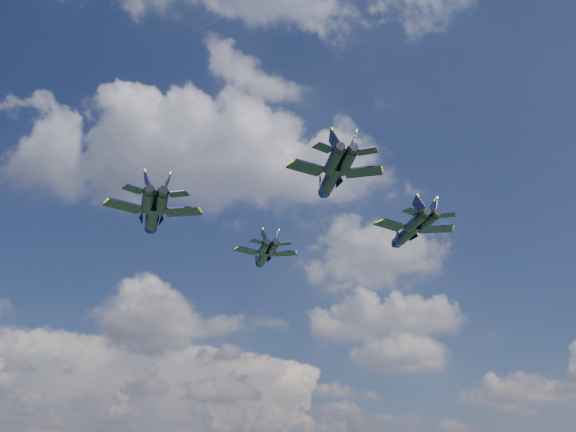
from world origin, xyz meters
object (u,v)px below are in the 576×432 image
(jet_lead, at_px, (263,256))
(jet_left, at_px, (152,216))
(jet_right, at_px, (407,233))
(jet_slot, at_px, (331,178))

(jet_lead, distance_m, jet_left, 24.45)
(jet_lead, bearing_deg, jet_left, -140.02)
(jet_lead, relative_size, jet_right, 0.86)
(jet_lead, xyz_separation_m, jet_left, (-14.93, -19.35, -0.75))
(jet_slot, bearing_deg, jet_lead, 96.88)
(jet_lead, distance_m, jet_right, 25.39)
(jet_slot, bearing_deg, jet_left, 141.44)
(jet_left, bearing_deg, jet_slot, -43.79)
(jet_lead, xyz_separation_m, jet_slot, (9.53, -33.12, -1.66))
(jet_left, relative_size, jet_slot, 1.16)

